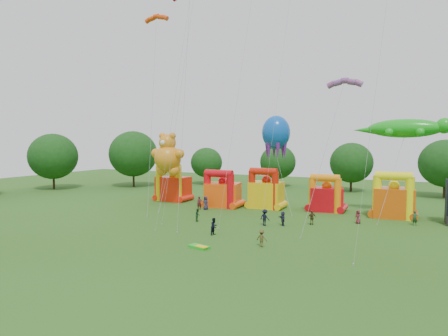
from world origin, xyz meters
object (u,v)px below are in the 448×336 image
at_px(teddy_bear_kite, 166,173).
at_px(spectator_4, 312,218).
at_px(spectator_0, 206,203).
at_px(bouncy_castle_2, 266,193).
at_px(bouncy_castle_0, 172,186).
at_px(octopus_kite, 281,170).
at_px(gecko_kite, 395,163).

xyz_separation_m(teddy_bear_kite, spectator_4, (23.36, -3.72, -4.16)).
relative_size(teddy_bear_kite, spectator_4, 6.57).
bearing_deg(spectator_0, bouncy_castle_2, 40.66).
distance_m(spectator_0, spectator_4, 16.77).
xyz_separation_m(bouncy_castle_2, teddy_bear_kite, (-14.37, -5.05, 2.71)).
height_order(bouncy_castle_0, octopus_kite, octopus_kite).
bearing_deg(gecko_kite, spectator_0, -169.02).
distance_m(bouncy_castle_2, teddy_bear_kite, 15.47).
distance_m(bouncy_castle_2, spectator_4, 12.64).
bearing_deg(spectator_0, teddy_bear_kite, -174.99).
bearing_deg(bouncy_castle_0, spectator_4, -19.32).
bearing_deg(bouncy_castle_0, spectator_0, -30.16).
relative_size(bouncy_castle_2, teddy_bear_kite, 0.53).
xyz_separation_m(bouncy_castle_0, spectator_0, (9.18, -5.34, -1.40)).
bearing_deg(spectator_0, bouncy_castle_0, 155.64).
bearing_deg(gecko_kite, teddy_bear_kite, -171.54).
xyz_separation_m(octopus_kite, spectator_0, (-9.65, -5.42, -4.78)).
bearing_deg(spectator_4, octopus_kite, -90.99).
height_order(gecko_kite, octopus_kite, octopus_kite).
bearing_deg(gecko_kite, spectator_4, -135.48).
relative_size(octopus_kite, spectator_0, 7.16).
xyz_separation_m(teddy_bear_kite, spectator_0, (6.99, -0.10, -4.05)).
bearing_deg(bouncy_castle_2, teddy_bear_kite, -160.64).
height_order(teddy_bear_kite, octopus_kite, octopus_kite).
height_order(teddy_bear_kite, spectator_4, teddy_bear_kite).
height_order(gecko_kite, spectator_4, gecko_kite).
distance_m(octopus_kite, spectator_0, 12.06).
height_order(bouncy_castle_2, spectator_4, bouncy_castle_2).
height_order(gecko_kite, spectator_0, gecko_kite).
bearing_deg(octopus_kite, bouncy_castle_2, -173.01).
bearing_deg(octopus_kite, spectator_4, -53.40).
xyz_separation_m(bouncy_castle_0, gecko_kite, (34.18, -0.48, 4.75)).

